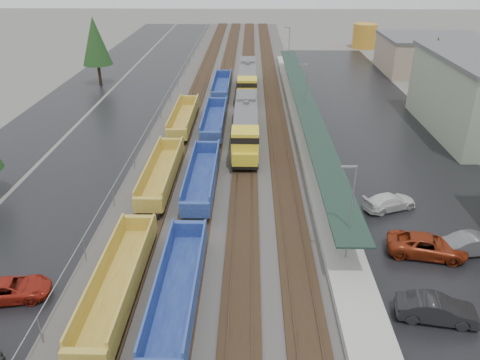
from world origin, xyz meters
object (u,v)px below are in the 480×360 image
(parked_car_east_e, at_px, (476,244))
(parked_car_east_c, at_px, (390,202))
(locomotive_lead, at_px, (246,125))
(parked_car_west_c, at_px, (11,289))
(well_string_blue, at_px, (193,223))
(locomotive_trail, at_px, (247,80))
(storage_tank, at_px, (364,36))
(parked_car_east_a, at_px, (437,309))
(parked_car_east_b, at_px, (427,246))
(well_string_yellow, at_px, (119,283))

(parked_car_east_e, bearing_deg, parked_car_east_c, 25.57)
(locomotive_lead, relative_size, parked_car_west_c, 3.71)
(parked_car_east_c, bearing_deg, parked_car_west_c, 91.53)
(parked_car_east_e, bearing_deg, well_string_blue, 74.76)
(locomotive_trail, xyz_separation_m, parked_car_east_e, (17.57, -42.76, -1.49))
(parked_car_east_c, relative_size, parked_car_east_e, 1.01)
(well_string_blue, xyz_separation_m, storage_tank, (30.52, 79.56, 1.54))
(locomotive_trail, bearing_deg, well_string_blue, -95.59)
(locomotive_lead, relative_size, parked_car_east_a, 3.84)
(parked_car_east_a, relative_size, parked_car_east_c, 1.00)
(storage_tank, relative_size, parked_car_east_e, 1.11)
(parked_car_east_b, bearing_deg, locomotive_lead, 42.82)
(parked_car_east_e, bearing_deg, locomotive_lead, 28.72)
(locomotive_trail, bearing_deg, parked_car_east_a, -76.40)
(well_string_yellow, xyz_separation_m, parked_car_east_c, (20.86, 12.10, -0.43))
(parked_car_west_c, relative_size, parked_car_east_c, 1.03)
(parked_car_west_c, bearing_deg, parked_car_east_a, -103.84)
(well_string_blue, xyz_separation_m, parked_car_west_c, (-11.11, -7.77, -0.44))
(locomotive_lead, relative_size, locomotive_trail, 1.00)
(parked_car_west_c, bearing_deg, locomotive_lead, -39.60)
(parked_car_west_c, bearing_deg, well_string_yellow, -98.38)
(storage_tank, bearing_deg, parked_car_west_c, -115.49)
(well_string_yellow, distance_m, well_string_blue, 8.46)
(locomotive_trail, height_order, parked_car_east_a, locomotive_trail)
(locomotive_lead, relative_size, parked_car_east_b, 3.24)
(parked_car_west_c, bearing_deg, locomotive_trail, -28.19)
(parked_car_east_a, bearing_deg, parked_car_east_c, 6.07)
(parked_car_west_c, xyz_separation_m, parked_car_east_c, (27.97, 12.41, 0.01))
(locomotive_trail, xyz_separation_m, parked_car_east_c, (12.86, -36.22, -1.57))
(locomotive_trail, distance_m, parked_car_east_c, 38.46)
(parked_car_east_e, bearing_deg, well_string_yellow, 92.05)
(well_string_yellow, bearing_deg, parked_car_east_c, 30.11)
(locomotive_lead, distance_m, parked_car_east_b, 26.10)
(storage_tank, xyz_separation_m, parked_car_east_e, (-8.94, -81.46, -1.89))
(well_string_yellow, relative_size, parked_car_east_c, 16.36)
(locomotive_trail, bearing_deg, parked_car_east_e, -67.66)
(storage_tank, bearing_deg, parked_car_east_b, -98.82)
(well_string_blue, distance_m, parked_car_east_e, 21.66)
(well_string_yellow, xyz_separation_m, parked_car_east_b, (21.82, 5.22, -0.33))
(well_string_blue, distance_m, storage_tank, 85.23)
(parked_car_west_c, distance_m, parked_car_east_a, 27.24)
(storage_tank, relative_size, parked_car_east_b, 0.93)
(locomotive_trail, distance_m, parked_car_east_e, 46.26)
(locomotive_lead, bearing_deg, parked_car_east_e, -51.08)
(parked_car_east_a, height_order, parked_car_east_e, parked_car_east_a)
(well_string_yellow, height_order, parked_car_east_a, well_string_yellow)
(well_string_blue, relative_size, parked_car_east_b, 16.53)
(well_string_yellow, height_order, storage_tank, storage_tank)
(well_string_yellow, bearing_deg, parked_car_east_e, 12.25)
(locomotive_lead, distance_m, parked_car_west_c, 31.53)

